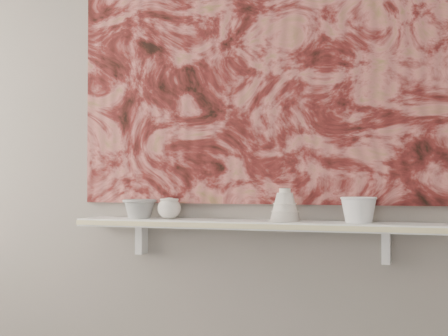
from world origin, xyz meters
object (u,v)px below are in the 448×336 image
at_px(cup_cream, 169,208).
at_px(bell_vessel, 285,205).
at_px(shelf, 251,225).
at_px(bowl_white, 359,210).
at_px(bowl_grey, 140,208).
at_px(painting, 257,64).

xyz_separation_m(cup_cream, bell_vessel, (0.47, 0.00, 0.02)).
distance_m(shelf, bowl_white, 0.40).
xyz_separation_m(shelf, bowl_white, (0.40, 0.00, 0.06)).
xyz_separation_m(shelf, bowl_grey, (-0.47, 0.00, 0.05)).
height_order(bowl_grey, bell_vessel, bell_vessel).
distance_m(shelf, painting, 0.63).
xyz_separation_m(bowl_grey, cup_cream, (0.13, 0.00, 0.00)).
bearing_deg(bowl_grey, shelf, 0.00).
bearing_deg(shelf, bowl_white, 0.00).
distance_m(cup_cream, bowl_white, 0.74).
distance_m(bowl_grey, cup_cream, 0.13).
xyz_separation_m(cup_cream, bowl_white, (0.74, 0.00, 0.01)).
xyz_separation_m(shelf, painting, (0.00, 0.08, 0.62)).
bearing_deg(cup_cream, bell_vessel, 0.00).
bearing_deg(shelf, bowl_grey, 180.00).
height_order(shelf, painting, painting).
distance_m(shelf, bowl_grey, 0.47).
bearing_deg(painting, bowl_white, -11.38).
bearing_deg(painting, cup_cream, -166.59).
height_order(shelf, bell_vessel, bell_vessel).
distance_m(cup_cream, bell_vessel, 0.47).
bearing_deg(bowl_white, painting, 168.62).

